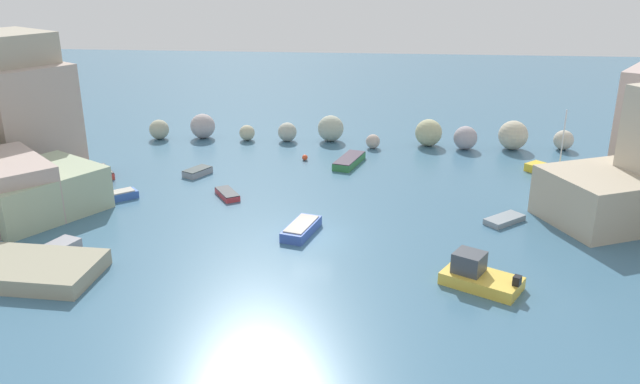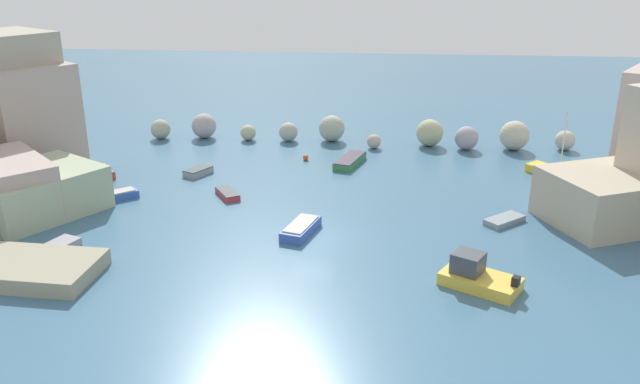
# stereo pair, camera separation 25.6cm
# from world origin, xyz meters

# --- Properties ---
(cove_water) EXTENTS (160.00, 160.00, 0.00)m
(cove_water) POSITION_xyz_m (0.00, 0.00, 0.00)
(cove_water) COLOR #3E6986
(cove_water) RESTS_ON ground
(rock_breakwater) EXTENTS (39.22, 3.91, 2.61)m
(rock_breakwater) POSITION_xyz_m (3.36, 21.20, 1.12)
(rock_breakwater) COLOR #A5A68D
(rock_breakwater) RESTS_ON ground
(stone_dock) EXTENTS (7.45, 4.71, 0.91)m
(stone_dock) POSITION_xyz_m (-14.68, -6.89, 0.45)
(stone_dock) COLOR gray
(stone_dock) RESTS_ON ground
(channel_buoy) EXTENTS (0.49, 0.49, 0.49)m
(channel_buoy) POSITION_xyz_m (-2.30, 15.64, 0.24)
(channel_buoy) COLOR #E04C28
(channel_buoy) RESTS_ON cove_water
(moored_boat_0) EXTENTS (2.94, 2.80, 0.37)m
(moored_boat_0) POSITION_xyz_m (12.37, 3.39, 0.19)
(moored_boat_0) COLOR gray
(moored_boat_0) RESTS_ON cove_water
(moored_boat_1) EXTENTS (2.29, 2.77, 0.44)m
(moored_boat_1) POSITION_xyz_m (-6.86, 6.28, 0.22)
(moored_boat_1) COLOR #BD343B
(moored_boat_1) RESTS_ON cove_water
(moored_boat_2) EXTENTS (4.56, 3.86, 1.75)m
(moored_boat_2) POSITION_xyz_m (9.46, -5.53, 0.59)
(moored_boat_2) COLOR gold
(moored_boat_2) RESTS_ON cove_water
(moored_boat_3) EXTENTS (2.29, 3.26, 0.52)m
(moored_boat_3) POSITION_xyz_m (-14.79, -3.97, 0.26)
(moored_boat_3) COLOR gray
(moored_boat_3) RESTS_ON cove_water
(moored_boat_4) EXTENTS (3.05, 2.84, 0.61)m
(moored_boat_4) POSITION_xyz_m (-14.69, 4.90, 0.30)
(moored_boat_4) COLOR #345CAF
(moored_boat_4) RESTS_ON cove_water
(moored_boat_5) EXTENTS (2.15, 2.59, 0.54)m
(moored_boat_5) POSITION_xyz_m (-10.38, 10.92, 0.27)
(moored_boat_5) COLOR gray
(moored_boat_5) RESTS_ON cove_water
(moored_boat_6) EXTENTS (4.74, 4.98, 5.44)m
(moored_boat_6) POSITION_xyz_m (18.15, 13.06, 0.35)
(moored_boat_6) COLOR yellow
(moored_boat_6) RESTS_ON cove_water
(moored_boat_7) EXTENTS (2.63, 4.64, 0.64)m
(moored_boat_7) POSITION_xyz_m (1.54, 14.83, 0.32)
(moored_boat_7) COLOR #347D42
(moored_boat_7) RESTS_ON cove_water
(moored_boat_8) EXTENTS (2.95, 3.25, 0.59)m
(moored_boat_8) POSITION_xyz_m (-17.97, 9.97, 0.31)
(moored_boat_8) COLOR #C83A31
(moored_boat_8) RESTS_ON cove_water
(moored_boat_9) EXTENTS (2.32, 3.85, 0.70)m
(moored_boat_9) POSITION_xyz_m (-0.71, 0.30, 0.34)
(moored_boat_9) COLOR #3C5BB4
(moored_boat_9) RESTS_ON cove_water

